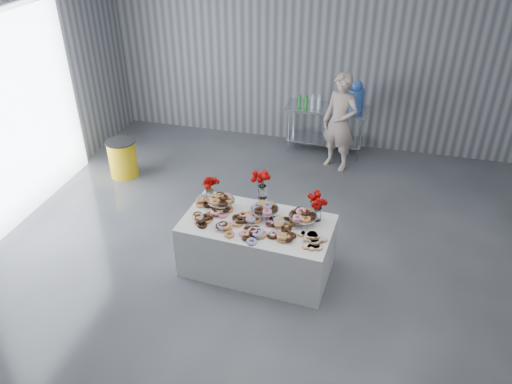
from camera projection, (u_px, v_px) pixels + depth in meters
The scene contains 16 objects.
ground at pixel (260, 293), 6.30m from camera, with size 9.00×9.00×0.00m, color #393B40.
room_walls at pixel (236, 90), 5.02m from camera, with size 8.04×9.04×4.02m.
display_table at pixel (257, 246), 6.52m from camera, with size 1.90×1.00×0.75m, color white.
prep_table at pixel (326, 121), 9.29m from camera, with size 1.50×0.60×0.90m.
donut_mounds at pixel (256, 222), 6.25m from camera, with size 1.80×0.80×0.09m, color #C58548, non-canonical shape.
cake_stand_left at pixel (221, 199), 6.51m from camera, with size 0.36×0.36×0.17m.
cake_stand_mid at pixel (265, 208), 6.35m from camera, with size 0.36×0.36×0.17m.
cake_stand_right at pixel (303, 215), 6.21m from camera, with size 0.36×0.36×0.17m.
danish_pile at pixel (313, 237), 5.96m from camera, with size 0.48×0.48×0.11m, color silver, non-canonical shape.
bouquet_left at pixel (209, 183), 6.57m from camera, with size 0.26×0.26×0.42m.
bouquet_right at pixel (318, 200), 6.21m from camera, with size 0.26×0.26×0.42m.
bouquet_center at pixel (262, 183), 6.41m from camera, with size 0.26×0.26×0.57m.
water_jug at pixel (356, 97), 8.90m from camera, with size 0.28×0.28×0.55m.
drink_bottles at pixel (309, 101), 9.05m from camera, with size 0.54×0.08×0.27m, color #268C33, non-canonical shape.
person at pixel (340, 122), 8.64m from camera, with size 0.64×0.42×1.74m, color #CC8C93.
trash_barrel at pixel (123, 158), 8.66m from camera, with size 0.52×0.52×0.67m.
Camera 1 is at (1.14, -4.52, 4.43)m, focal length 35.00 mm.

